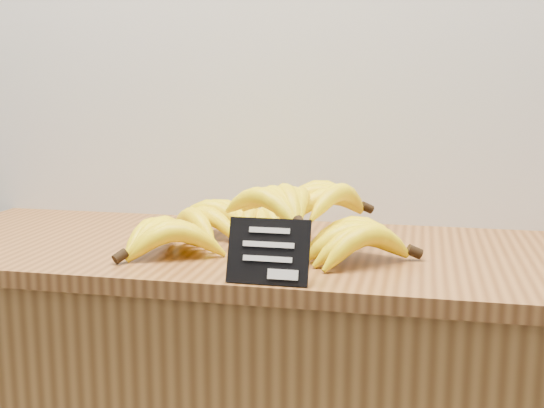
% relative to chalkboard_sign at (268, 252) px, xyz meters
% --- Properties ---
extents(counter_top, '(1.46, 0.54, 0.03)m').
position_rel_chalkboard_sign_xyz_m(counter_top, '(-0.04, 0.24, -0.06)').
color(counter_top, '#925C2D').
rests_on(counter_top, counter).
extents(chalkboard_sign, '(0.13, 0.04, 0.10)m').
position_rel_chalkboard_sign_xyz_m(chalkboard_sign, '(0.00, 0.00, 0.00)').
color(chalkboard_sign, black).
rests_on(chalkboard_sign, counter_top).
extents(banana_pile, '(0.57, 0.38, 0.12)m').
position_rel_chalkboard_sign_xyz_m(banana_pile, '(-0.05, 0.22, 0.00)').
color(banana_pile, '#FFEC0A').
rests_on(banana_pile, counter_top).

